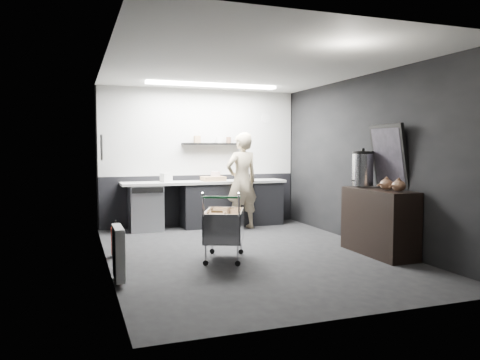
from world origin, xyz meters
name	(u,v)px	position (x,y,z in m)	size (l,w,h in m)	color
floor	(249,253)	(0.00, 0.00, 0.00)	(5.50, 5.50, 0.00)	black
ceiling	(249,67)	(0.00, 0.00, 2.70)	(5.50, 5.50, 0.00)	silver
wall_back	(201,157)	(0.00, 2.75, 1.35)	(5.50, 5.50, 0.00)	black
wall_front	(358,170)	(0.00, -2.75, 1.35)	(5.50, 5.50, 0.00)	black
wall_left	(106,163)	(-2.00, 0.00, 1.35)	(5.50, 5.50, 0.00)	black
wall_right	(367,160)	(2.00, 0.00, 1.35)	(5.50, 5.50, 0.00)	black
kitchen_wall_panel	(201,132)	(0.00, 2.73, 1.85)	(3.95, 0.02, 1.70)	#B7B7B2
dado_panel	(201,200)	(0.00, 2.73, 0.50)	(3.95, 0.02, 1.00)	black
floating_shelf	(212,144)	(0.20, 2.62, 1.62)	(1.20, 0.22, 0.04)	black
wall_clock	(266,119)	(1.40, 2.72, 2.15)	(0.20, 0.20, 0.03)	silver
poster	(102,147)	(-1.98, 1.30, 1.55)	(0.02, 0.30, 0.40)	white
poster_red_band	(102,143)	(-1.98, 1.30, 1.62)	(0.01, 0.22, 0.10)	red
radiator	(118,253)	(-1.94, -0.90, 0.35)	(0.10, 0.50, 0.60)	silver
ceiling_strip	(213,85)	(0.00, 1.85, 2.67)	(2.40, 0.20, 0.04)	white
prep_counter	(212,203)	(0.14, 2.42, 0.46)	(3.20, 0.61, 0.90)	black
person	(242,181)	(0.60, 1.97, 0.91)	(0.67, 0.44, 1.83)	beige
shopping_cart	(224,228)	(-0.46, -0.25, 0.44)	(0.81, 1.04, 0.93)	silver
sideboard	(378,213)	(1.75, -0.66, 0.60)	(0.54, 1.26, 1.89)	black
fire_extinguisher	(116,240)	(-1.85, 0.46, 0.24)	(0.15, 0.15, 0.48)	red
cardboard_box	(213,179)	(0.15, 2.37, 0.94)	(0.44, 0.33, 0.09)	#9B7853
pink_tub	(216,176)	(0.21, 2.42, 0.99)	(0.18, 0.18, 0.18)	silver
white_container	(166,178)	(-0.77, 2.37, 0.98)	(0.19, 0.15, 0.17)	silver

